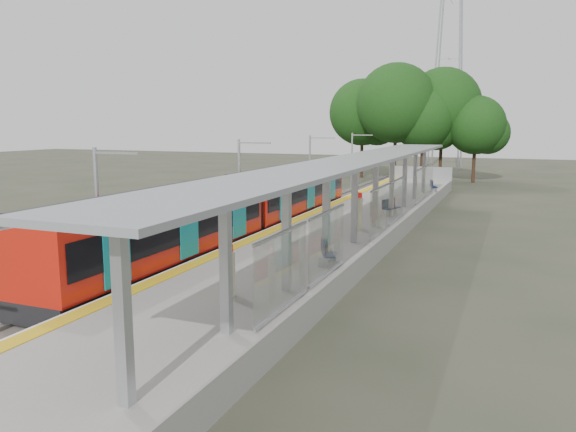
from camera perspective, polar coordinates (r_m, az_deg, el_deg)
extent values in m
plane|color=#474438|center=(14.65, -17.25, -16.49)|extent=(200.00, 200.00, 0.00)
cube|color=#59544C|center=(33.36, -1.35, -1.28)|extent=(3.00, 70.00, 0.24)
cube|color=gray|center=(31.79, 6.10, -1.17)|extent=(6.00, 50.00, 1.00)
cube|color=yellow|center=(32.49, 1.80, 0.02)|extent=(0.60, 50.00, 0.02)
cube|color=#9EA0A5|center=(55.87, 13.27, 4.31)|extent=(6.00, 0.10, 1.20)
cube|color=black|center=(23.38, -12.73, -4.81)|extent=(2.50, 13.50, 0.70)
cube|color=red|center=(23.05, -12.88, -0.95)|extent=(2.65, 13.50, 2.50)
cube|color=black|center=(23.04, -12.88, -0.83)|extent=(2.72, 12.96, 1.20)
cube|color=black|center=(22.86, -13.00, 2.25)|extent=(2.40, 12.82, 0.15)
cube|color=#0C767F|center=(22.33, -10.00, -1.58)|extent=(0.04, 1.30, 2.00)
cylinder|color=black|center=(19.93, -20.55, -8.57)|extent=(2.20, 0.70, 0.70)
cube|color=black|center=(35.61, 0.30, 0.26)|extent=(2.50, 13.50, 0.70)
cube|color=red|center=(35.39, 0.30, 2.82)|extent=(2.65, 13.50, 2.50)
cube|color=black|center=(35.39, 0.30, 2.90)|extent=(2.72, 12.96, 1.20)
cube|color=black|center=(35.27, 0.30, 4.92)|extent=(2.40, 12.83, 0.15)
cube|color=#0C767F|center=(34.93, 2.37, 2.48)|extent=(0.04, 1.30, 2.00)
cylinder|color=black|center=(31.39, -2.92, -1.54)|extent=(2.20, 0.70, 0.70)
cube|color=black|center=(29.06, -4.89, 0.85)|extent=(2.30, 0.80, 2.40)
cube|color=#9EA0A5|center=(11.00, -16.44, -9.78)|extent=(0.25, 0.25, 3.50)
cube|color=#9EA0A5|center=(14.19, -6.33, -5.11)|extent=(0.25, 0.25, 3.50)
cube|color=#9EA0A5|center=(17.72, -0.16, -2.14)|extent=(0.25, 0.25, 3.50)
cube|color=#9EA0A5|center=(21.41, 3.91, -0.16)|extent=(0.25, 0.25, 3.50)
cube|color=#9EA0A5|center=(25.20, 6.77, 1.24)|extent=(0.25, 0.25, 3.50)
cube|color=#9EA0A5|center=(29.04, 8.88, 2.26)|extent=(0.25, 0.25, 3.50)
cube|color=#9EA0A5|center=(32.92, 10.49, 3.05)|extent=(0.25, 0.25, 3.50)
cube|color=#9EA0A5|center=(36.83, 11.77, 3.66)|extent=(0.25, 0.25, 3.50)
cube|color=#9EA0A5|center=(40.75, 12.80, 4.16)|extent=(0.25, 0.25, 3.50)
cube|color=#9EA0A5|center=(44.69, 13.65, 4.57)|extent=(0.25, 0.25, 3.50)
cube|color=gray|center=(27.04, 7.16, 5.68)|extent=(3.20, 38.00, 0.16)
cylinder|color=#9EA0A5|center=(27.48, 4.02, 5.62)|extent=(0.24, 38.00, 0.24)
cube|color=silver|center=(15.78, -0.57, -5.63)|extent=(0.05, 3.70, 2.20)
cube|color=silver|center=(19.43, 4.00, -2.79)|extent=(0.05, 3.70, 2.20)
cube|color=silver|center=(27.03, 9.31, 0.55)|extent=(0.05, 3.70, 2.20)
cube|color=silver|center=(30.90, 10.97, 1.60)|extent=(0.05, 3.70, 2.20)
cube|color=silver|center=(38.73, 13.30, 3.06)|extent=(0.05, 3.70, 2.20)
cube|color=silver|center=(42.67, 14.15, 3.59)|extent=(0.05, 3.70, 2.20)
cylinder|color=#382316|center=(66.73, 7.49, 6.06)|extent=(0.36, 0.36, 5.05)
sphere|color=#184614|center=(66.63, 7.58, 10.40)|extent=(7.68, 7.68, 7.68)
cylinder|color=#382316|center=(62.83, 10.79, 6.05)|extent=(0.36, 0.36, 5.65)
sphere|color=#184614|center=(62.77, 10.95, 11.20)|extent=(8.58, 8.58, 8.58)
cylinder|color=#382316|center=(63.17, 13.43, 5.50)|extent=(0.36, 0.36, 4.61)
sphere|color=#184614|center=(63.05, 13.60, 9.69)|extent=(7.01, 7.01, 7.01)
cylinder|color=#382316|center=(64.97, 15.24, 5.91)|extent=(0.36, 0.36, 5.48)
sphere|color=#184614|center=(64.90, 15.45, 10.75)|extent=(8.33, 8.33, 8.33)
cylinder|color=#382316|center=(63.61, 18.35, 5.07)|extent=(0.36, 0.36, 4.09)
sphere|color=#184614|center=(63.46, 18.54, 8.76)|extent=(6.22, 6.22, 6.22)
cylinder|color=#9EA0A5|center=(22.93, -18.72, -0.13)|extent=(0.16, 0.16, 5.40)
cube|color=#9EA0A5|center=(22.03, -17.08, 6.14)|extent=(2.00, 0.08, 0.08)
cylinder|color=#9EA0A5|center=(32.85, -4.95, 3.07)|extent=(0.16, 0.16, 5.40)
cube|color=#9EA0A5|center=(32.23, -3.42, 7.42)|extent=(2.00, 0.08, 0.08)
cylinder|color=#9EA0A5|center=(43.82, 2.22, 4.67)|extent=(0.16, 0.16, 5.40)
cube|color=#9EA0A5|center=(43.36, 3.50, 7.92)|extent=(2.00, 0.08, 0.08)
cylinder|color=#9EA0A5|center=(55.23, 6.50, 5.59)|extent=(0.16, 0.16, 5.40)
cube|color=#9EA0A5|center=(54.86, 7.56, 8.15)|extent=(2.00, 0.08, 0.08)
cube|color=#0E1746|center=(21.44, 4.06, -3.83)|extent=(0.92, 1.37, 0.05)
cube|color=#0E1746|center=(21.43, 3.62, -3.10)|extent=(0.61, 1.23, 0.49)
cube|color=#9EA0A5|center=(20.99, 3.60, -4.68)|extent=(0.34, 0.20, 0.39)
cube|color=#9EA0A5|center=(21.98, 4.48, -4.06)|extent=(0.34, 0.20, 0.39)
cube|color=#0E1746|center=(33.23, 10.48, 0.80)|extent=(0.85, 1.47, 0.06)
cube|color=#0E1746|center=(33.22, 10.18, 1.29)|extent=(0.50, 1.35, 0.52)
cube|color=#9EA0A5|center=(32.71, 10.27, 0.29)|extent=(0.37, 0.17, 0.41)
cube|color=#9EA0A5|center=(33.80, 10.67, 0.56)|extent=(0.37, 0.17, 0.41)
cube|color=#0E1746|center=(45.38, 14.59, 2.89)|extent=(0.77, 1.40, 0.05)
cube|color=#0E1746|center=(45.37, 14.38, 3.24)|extent=(0.43, 1.30, 0.49)
cube|color=#9EA0A5|center=(44.87, 14.48, 2.56)|extent=(0.36, 0.15, 0.39)
cube|color=#9EA0A5|center=(45.93, 14.67, 2.70)|extent=(0.36, 0.15, 0.39)
cylinder|color=beige|center=(17.48, -5.99, -5.90)|extent=(0.37, 0.37, 1.40)
cube|color=red|center=(17.28, -6.04, -3.22)|extent=(0.33, 0.15, 0.23)
cylinder|color=beige|center=(28.30, 7.14, 0.19)|extent=(0.43, 0.43, 1.61)
cube|color=red|center=(28.17, 7.18, 2.13)|extent=(0.38, 0.14, 0.27)
cylinder|color=#9EA0A5|center=(32.68, 8.63, 0.68)|extent=(0.47, 0.47, 0.82)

